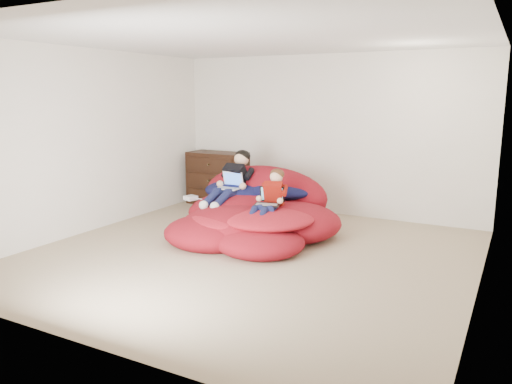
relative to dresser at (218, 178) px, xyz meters
name	(u,v)px	position (x,y,z in m)	size (l,w,h in m)	color
room_shell	(249,237)	(1.87, -2.23, -0.23)	(5.10, 5.10, 2.77)	tan
dresser	(218,178)	(0.00, 0.00, 0.00)	(1.01, 0.56, 0.90)	black
beanbag_pile	(254,214)	(1.44, -1.34, -0.19)	(2.38, 2.38, 0.92)	maroon
cream_pillow	(248,177)	(0.90, -0.52, 0.17)	(0.44, 0.28, 0.28)	beige
older_boy	(233,179)	(1.00, -1.16, 0.24)	(0.33, 1.08, 0.73)	black
younger_boy	(270,196)	(1.81, -1.58, 0.15)	(0.32, 0.84, 0.61)	#9A170D
laptop_white	(230,184)	(1.00, -1.23, 0.17)	(0.32, 0.28, 0.23)	silver
laptop_black	(269,200)	(1.81, -1.60, 0.10)	(0.37, 0.38, 0.23)	black
power_adapter	(191,198)	(0.48, -1.47, -0.03)	(0.15, 0.15, 0.06)	silver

